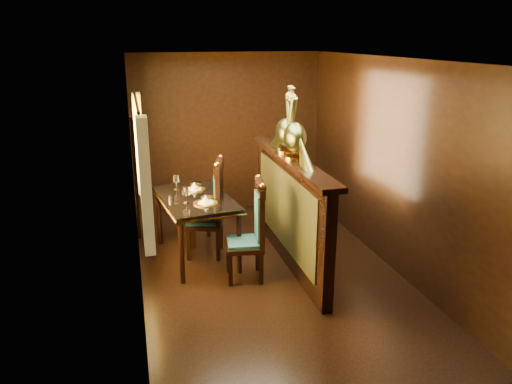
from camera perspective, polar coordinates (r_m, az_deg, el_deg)
ground at (r=6.05m, az=1.65°, el=-9.39°), size 5.00×5.00×0.00m
room_shell at (r=5.52m, az=0.88°, el=5.41°), size 3.04×5.04×2.52m
partition at (r=6.13m, az=3.82°, el=-1.84°), size 0.26×2.70×1.36m
dining_table at (r=6.27m, az=-6.98°, el=-1.21°), size 1.02×1.48×1.02m
chair_left at (r=5.73m, az=-0.25°, el=-4.07°), size 0.49×0.51×1.21m
chair_right at (r=6.35m, az=-4.87°, el=-1.54°), size 0.58×0.59×1.29m
peacock_left at (r=5.73m, az=4.50°, el=7.77°), size 0.26×0.69×0.83m
peacock_right at (r=6.04m, az=3.50°, el=8.22°), size 0.26×0.68×0.81m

